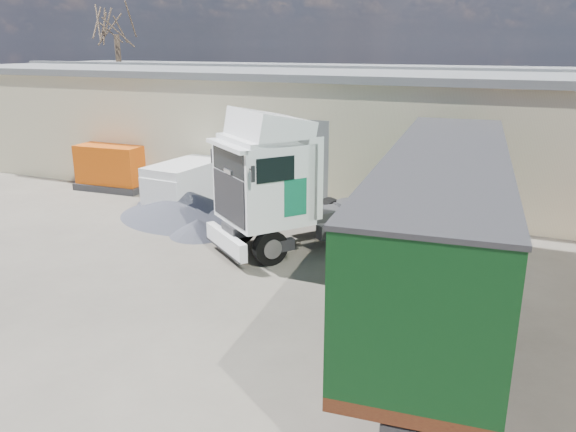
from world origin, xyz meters
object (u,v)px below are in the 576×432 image
at_px(bare_tree, 115,19).
at_px(orange_skip, 115,169).
at_px(panel_van, 192,183).
at_px(tractor_unit, 288,190).
at_px(box_trailer, 443,217).

distance_m(bare_tree, orange_skip, 14.69).
bearing_deg(panel_van, tractor_unit, -23.30).
xyz_separation_m(tractor_unit, orange_skip, (-10.43, 4.07, -1.03)).
bearing_deg(tractor_unit, orange_skip, -163.56).
bearing_deg(box_trailer, panel_van, 146.55).
bearing_deg(orange_skip, bare_tree, 123.79).
bearing_deg(bare_tree, tractor_unit, -38.39).
bearing_deg(box_trailer, bare_tree, 138.69).
xyz_separation_m(bare_tree, panel_van, (12.58, -11.39, -6.96)).
height_order(bare_tree, orange_skip, bare_tree).
xyz_separation_m(panel_van, orange_skip, (-4.85, 1.07, -0.07)).
relative_size(bare_tree, box_trailer, 0.77).
xyz_separation_m(bare_tree, box_trailer, (23.40, -17.29, -5.43)).
xyz_separation_m(bare_tree, orange_skip, (7.73, -10.32, -7.03)).
xyz_separation_m(box_trailer, panel_van, (-10.83, 5.90, -1.53)).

